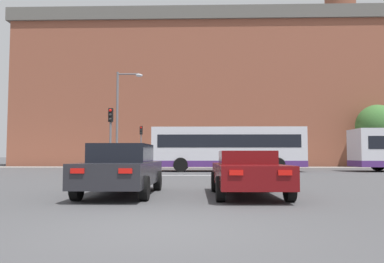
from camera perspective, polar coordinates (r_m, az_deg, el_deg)
ground_plane at (r=6.04m, az=-4.69°, el=-14.71°), size 400.00×400.00×0.00m
stop_line_strip at (r=21.74m, az=-0.12°, el=-6.70°), size 7.43×0.30×0.01m
far_pavement at (r=36.63m, az=0.57°, el=-5.45°), size 68.25×2.50×0.01m
brick_civic_building at (r=46.78m, az=2.98°, el=5.68°), size 44.31×14.78×24.50m
car_saloon_left at (r=11.24m, az=-10.57°, el=-5.63°), size 1.97×4.64×1.49m
car_roadster_right at (r=10.86m, az=8.46°, el=-6.25°), size 2.01×4.30×1.29m
bus_crossing_lead at (r=27.23m, az=5.47°, el=-2.51°), size 10.82×2.75×3.15m
traffic_light_near_left at (r=22.29m, az=-12.31°, el=0.25°), size 0.26×0.31×3.91m
traffic_light_far_left at (r=36.11m, az=-7.77°, el=-1.21°), size 0.26×0.31×3.96m
street_lamp_junction at (r=27.01m, az=-10.68°, el=3.13°), size 1.87×0.36×7.10m
pedestrian_waiting at (r=36.11m, az=-6.37°, el=-3.79°), size 0.26×0.40×1.78m
tree_by_building at (r=41.15m, az=26.37°, el=0.72°), size 4.03×4.03×6.15m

